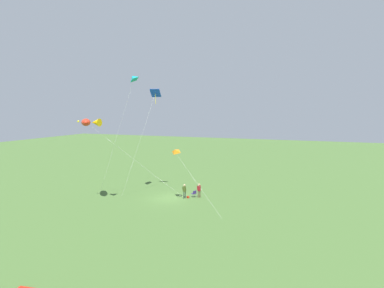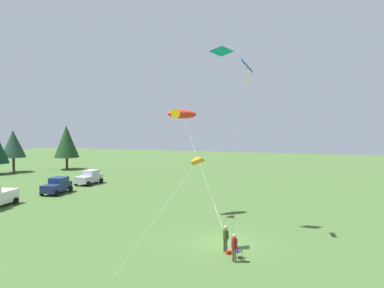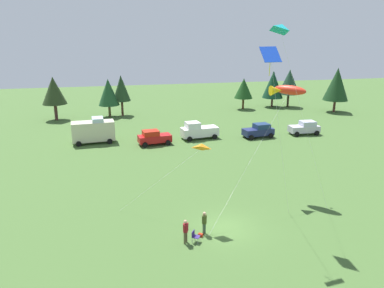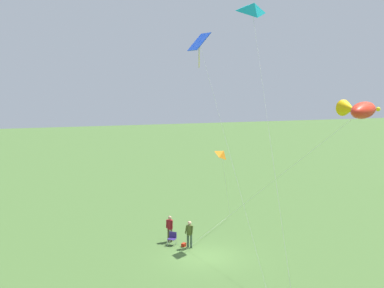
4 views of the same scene
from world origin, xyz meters
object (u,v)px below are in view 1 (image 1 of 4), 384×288
(person_kite_flyer, at_px, (184,190))
(kite_delta_teal, at_px, (132,78))
(person_spectator, at_px, (199,189))
(kite_diamond_blue, at_px, (155,95))
(folding_chair, at_px, (194,193))
(backpack_on_grass, at_px, (188,197))
(kite_delta_orange, at_px, (175,151))
(kite_large_fish, at_px, (88,122))

(person_kite_flyer, distance_m, kite_delta_teal, 14.53)
(person_spectator, bearing_deg, kite_diamond_blue, 48.81)
(person_spectator, relative_size, kite_delta_teal, 0.12)
(folding_chair, distance_m, backpack_on_grass, 0.90)
(person_spectator, relative_size, kite_delta_orange, 0.25)
(kite_diamond_blue, relative_size, kite_delta_orange, 1.91)
(kite_large_fish, xyz_separation_m, kite_delta_teal, (-2.86, -4.41, 4.99))
(person_spectator, bearing_deg, kite_large_fish, 80.23)
(person_spectator, bearing_deg, kite_delta_orange, 104.70)
(backpack_on_grass, distance_m, kite_delta_teal, 15.53)
(folding_chair, distance_m, kite_delta_orange, 6.38)
(kite_large_fish, distance_m, kite_diamond_blue, 8.71)
(kite_diamond_blue, bearing_deg, kite_delta_teal, 53.23)
(backpack_on_grass, xyz_separation_m, kite_diamond_blue, (4.45, -0.31, 12.24))
(kite_delta_teal, bearing_deg, backpack_on_grass, -162.05)
(person_kite_flyer, height_order, kite_delta_orange, kite_delta_orange)
(person_kite_flyer, height_order, folding_chair, person_kite_flyer)
(kite_delta_orange, bearing_deg, folding_chair, -111.18)
(kite_diamond_blue, bearing_deg, person_spectator, -177.04)
(kite_large_fish, bearing_deg, kite_delta_teal, -122.97)
(folding_chair, height_order, kite_delta_orange, kite_delta_orange)
(kite_diamond_blue, height_order, kite_delta_orange, kite_diamond_blue)
(person_kite_flyer, height_order, kite_delta_teal, kite_delta_teal)
(folding_chair, xyz_separation_m, kite_large_fish, (9.58, 7.01, 8.74))
(kite_large_fish, bearing_deg, kite_delta_orange, -154.73)
(folding_chair, xyz_separation_m, person_spectator, (-0.66, 0.01, 0.53))
(folding_chair, height_order, kite_large_fish, kite_large_fish)
(folding_chair, xyz_separation_m, kite_delta_orange, (1.18, 3.05, 5.48))
(person_spectator, height_order, kite_diamond_blue, kite_diamond_blue)
(kite_large_fish, bearing_deg, backpack_on_grass, -144.64)
(person_kite_flyer, xyz_separation_m, person_spectator, (-1.55, -0.89, 0.00))
(folding_chair, bearing_deg, kite_diamond_blue, 36.70)
(backpack_on_grass, relative_size, kite_large_fish, 0.03)
(folding_chair, xyz_separation_m, kite_diamond_blue, (5.00, 0.30, 11.86))
(folding_chair, height_order, kite_delta_teal, kite_delta_teal)
(kite_diamond_blue, distance_m, kite_delta_orange, 7.93)
(folding_chair, bearing_deg, person_spectator, -147.28)
(person_spectator, bearing_deg, kite_delta_teal, 65.24)
(person_kite_flyer, xyz_separation_m, folding_chair, (-0.89, -0.89, -0.53))
(folding_chair, bearing_deg, person_kite_flyer, 78.25)
(backpack_on_grass, bearing_deg, person_spectator, -153.62)
(person_spectator, distance_m, backpack_on_grass, 1.63)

